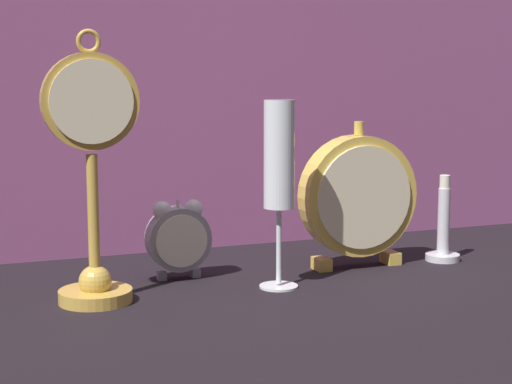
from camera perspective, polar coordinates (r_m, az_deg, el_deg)
ground_plane at (r=1.09m, az=1.55°, el=-7.03°), size 4.00×4.00×0.00m
fabric_backdrop_drape at (r=1.36m, az=-3.85°, el=9.72°), size 1.31×0.01×0.65m
pocket_watch_on_stand at (r=1.06m, az=-10.85°, el=0.65°), size 0.12×0.09×0.34m
alarm_clock_twin_bell at (r=1.18m, az=-5.19°, el=-2.92°), size 0.09×0.03×0.11m
mantel_clock_silver at (r=1.25m, az=6.83°, el=-0.31°), size 0.18×0.04×0.21m
champagne_flute at (r=1.11m, az=1.55°, el=1.66°), size 0.05×0.05×0.25m
brass_candlestick at (r=1.32m, az=12.37°, el=-2.71°), size 0.05×0.05×0.13m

